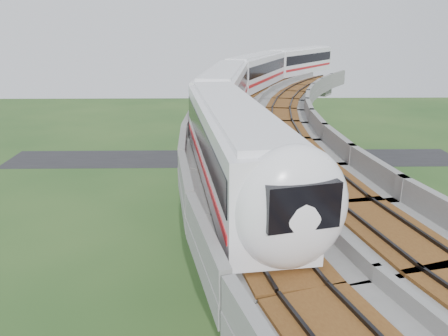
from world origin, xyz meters
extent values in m
plane|color=#24481D|center=(0.00, 0.00, 0.00)|extent=(160.00, 160.00, 0.00)
cube|color=#232326|center=(0.00, 30.00, 0.01)|extent=(60.00, 8.00, 0.03)
cube|color=#99968E|center=(9.12, 31.80, 4.20)|extent=(2.86, 2.93, 8.40)
cube|color=#99968E|center=(9.12, 31.80, 9.00)|extent=(7.21, 5.74, 1.20)
cube|color=#99968E|center=(0.91, 10.42, 4.20)|extent=(2.35, 2.51, 8.40)
cube|color=#99968E|center=(0.91, 10.42, 9.00)|extent=(7.31, 3.58, 1.20)
cube|color=#99968E|center=(0.91, -10.42, 9.00)|extent=(7.31, 3.58, 1.20)
cube|color=gray|center=(6.19, 26.54, 10.00)|extent=(16.42, 20.91, 0.80)
cube|color=gray|center=(2.33, 28.44, 10.90)|extent=(8.66, 17.08, 1.00)
cube|color=gray|center=(10.04, 24.64, 10.90)|extent=(8.66, 17.08, 1.00)
cube|color=brown|center=(4.21, 27.51, 10.46)|extent=(10.68, 18.08, 0.12)
cube|color=black|center=(4.21, 27.51, 10.58)|extent=(9.69, 17.59, 0.12)
cube|color=brown|center=(8.16, 25.56, 10.46)|extent=(10.68, 18.08, 0.12)
cube|color=black|center=(8.16, 25.56, 10.58)|extent=(9.69, 17.59, 0.12)
cube|color=gray|center=(0.70, 9.13, 10.00)|extent=(11.77, 20.03, 0.80)
cube|color=gray|center=(-3.55, 9.78, 10.90)|extent=(3.22, 18.71, 1.00)
cube|color=gray|center=(4.95, 8.47, 10.90)|extent=(3.22, 18.71, 1.00)
cube|color=brown|center=(-1.48, 9.46, 10.46)|extent=(5.44, 19.05, 0.12)
cube|color=black|center=(-1.48, 9.46, 10.58)|extent=(4.35, 18.88, 0.12)
cube|color=brown|center=(2.87, 8.79, 10.46)|extent=(5.44, 19.05, 0.12)
cube|color=black|center=(2.87, 8.79, 10.58)|extent=(4.35, 18.88, 0.12)
cube|color=gray|center=(0.70, -9.13, 10.00)|extent=(11.77, 20.03, 0.80)
cube|color=gray|center=(-3.55, -9.78, 10.90)|extent=(3.22, 18.71, 1.00)
cube|color=gray|center=(4.95, -8.47, 10.90)|extent=(3.22, 18.71, 1.00)
cube|color=brown|center=(-1.48, -9.46, 10.46)|extent=(5.44, 19.05, 0.12)
cube|color=black|center=(-1.48, -9.46, 10.58)|extent=(4.35, 18.88, 0.12)
cube|color=brown|center=(2.87, -8.79, 10.46)|extent=(5.44, 19.05, 0.12)
cube|color=black|center=(2.87, -8.79, 10.58)|extent=(4.35, 18.88, 0.12)
cube|color=white|center=(-1.69, -7.92, 12.24)|extent=(4.59, 15.22, 3.20)
cube|color=white|center=(-1.69, -7.92, 13.94)|extent=(3.96, 14.41, 0.22)
cube|color=black|center=(-1.69, -7.92, 12.69)|extent=(4.57, 14.63, 1.15)
cube|color=red|center=(-1.69, -7.92, 11.49)|extent=(4.57, 14.63, 0.30)
cube|color=black|center=(-1.69, -7.92, 10.78)|extent=(3.51, 12.89, 0.28)
cube|color=white|center=(-1.73, 7.64, 12.24)|extent=(4.52, 15.22, 3.20)
cube|color=white|center=(-1.73, 7.64, 13.94)|extent=(3.89, 14.41, 0.22)
cube|color=black|center=(-1.73, 7.64, 12.69)|extent=(4.51, 14.63, 1.15)
cube|color=red|center=(-1.73, 7.64, 11.49)|extent=(4.51, 14.63, 0.30)
cube|color=black|center=(-1.73, 7.64, 10.78)|extent=(3.45, 12.89, 0.28)
cube|color=white|center=(2.10, 22.72, 12.24)|extent=(7.99, 14.95, 3.20)
cube|color=white|center=(2.10, 22.72, 13.94)|extent=(7.22, 14.05, 0.22)
cube|color=black|center=(2.10, 22.72, 12.69)|extent=(7.83, 14.41, 1.15)
cube|color=red|center=(2.10, 22.72, 11.49)|extent=(7.83, 14.41, 0.30)
cube|color=black|center=(2.10, 22.72, 10.78)|extent=(6.43, 12.56, 0.28)
cube|color=white|center=(9.55, 36.38, 12.24)|extent=(10.96, 13.75, 3.20)
cube|color=white|center=(9.55, 36.38, 13.94)|extent=(10.09, 12.82, 0.22)
cube|color=black|center=(9.55, 36.38, 12.69)|extent=(10.66, 13.29, 1.15)
cube|color=red|center=(9.55, 36.38, 11.49)|extent=(10.66, 13.29, 0.30)
cube|color=black|center=(9.55, 36.38, 10.78)|extent=(9.00, 11.45, 0.28)
ellipsoid|color=white|center=(-0.35, -15.05, 12.39)|extent=(3.67, 2.57, 3.64)
cylinder|color=#2D382D|center=(12.25, 19.29, 0.75)|extent=(0.08, 0.08, 1.50)
cube|color=#2D382D|center=(11.38, 16.98, 0.75)|extent=(1.69, 4.77, 1.40)
cylinder|color=#2D382D|center=(10.62, 14.63, 0.75)|extent=(0.08, 0.08, 1.50)
cube|color=#2D382D|center=(9.98, 12.24, 0.75)|extent=(1.23, 4.91, 1.40)
cylinder|color=#2D382D|center=(9.45, 9.83, 0.75)|extent=(0.08, 0.08, 1.50)
cube|color=#2D382D|center=(9.03, 7.39, 0.75)|extent=(0.75, 4.99, 1.40)
cylinder|color=#2D382D|center=(8.74, 4.94, 0.75)|extent=(0.08, 0.08, 1.50)
cube|color=#2D382D|center=(8.56, 2.47, 0.75)|extent=(0.27, 5.04, 1.40)
cylinder|color=#2D382D|center=(8.50, 0.00, 0.75)|extent=(0.08, 0.08, 1.50)
cube|color=#2D382D|center=(8.56, -2.47, 0.75)|extent=(0.27, 5.04, 1.40)
cylinder|color=#2D382D|center=(8.74, -4.94, 0.75)|extent=(0.08, 0.08, 1.50)
cylinder|color=#382314|center=(11.73, 21.40, 0.78)|extent=(0.18, 0.18, 1.56)
ellipsoid|color=#143811|center=(11.73, 21.40, 2.18)|extent=(2.08, 2.08, 1.77)
cylinder|color=#382314|center=(8.77, 15.70, 0.46)|extent=(0.18, 0.18, 0.91)
ellipsoid|color=#143811|center=(8.77, 15.70, 1.56)|extent=(2.18, 2.18, 1.85)
cylinder|color=#382314|center=(7.41, 12.73, 0.58)|extent=(0.18, 0.18, 1.17)
ellipsoid|color=#143811|center=(7.41, 12.73, 1.72)|extent=(1.86, 1.86, 1.58)
cylinder|color=#382314|center=(7.06, 4.94, 0.45)|extent=(0.18, 0.18, 0.91)
ellipsoid|color=#143811|center=(7.06, 4.94, 1.81)|extent=(3.01, 3.01, 2.56)
cylinder|color=#382314|center=(6.18, -2.39, 0.64)|extent=(0.18, 0.18, 1.28)
ellipsoid|color=#143811|center=(6.18, -2.39, 1.95)|extent=(2.24, 2.24, 1.90)
ellipsoid|color=#143811|center=(7.06, -7.38, 1.85)|extent=(2.14, 2.14, 1.82)
imported|color=black|center=(16.64, 8.34, 0.63)|extent=(4.32, 2.42, 1.18)
camera|label=1|loc=(-2.41, -26.00, 17.19)|focal=35.00mm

